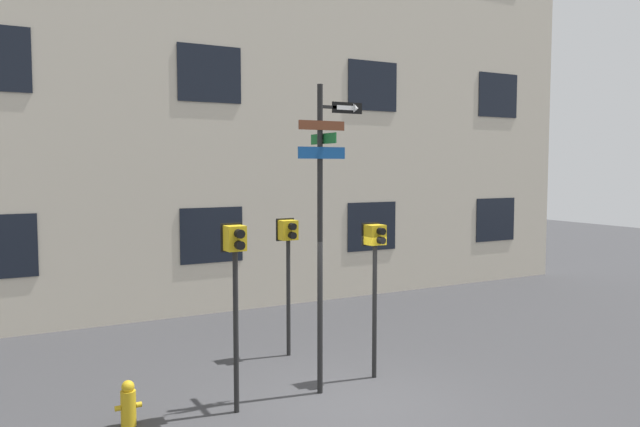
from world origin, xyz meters
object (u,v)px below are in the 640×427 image
object	(u,v)px
pedestrian_signal_left	(235,268)
pedestrian_signal_across	(288,248)
street_sign_pole	(323,213)
fire_hydrant	(128,404)
pedestrian_signal_right	(375,258)

from	to	relation	value
pedestrian_signal_left	pedestrian_signal_across	distance (m)	2.93
street_sign_pole	pedestrian_signal_across	size ratio (longest dim) A/B	1.86
pedestrian_signal_across	fire_hydrant	world-z (taller)	pedestrian_signal_across
pedestrian_signal_left	fire_hydrant	size ratio (longest dim) A/B	4.31
street_sign_pole	pedestrian_signal_left	world-z (taller)	street_sign_pole
pedestrian_signal_left	pedestrian_signal_right	size ratio (longest dim) A/B	1.05
street_sign_pole	fire_hydrant	bearing A→B (deg)	176.65
pedestrian_signal_left	street_sign_pole	bearing A→B (deg)	3.73
pedestrian_signal_left	fire_hydrant	distance (m)	2.45
street_sign_pole	pedestrian_signal_left	bearing A→B (deg)	-176.27
pedestrian_signal_right	fire_hydrant	distance (m)	4.60
pedestrian_signal_right	pedestrian_signal_across	distance (m)	2.03
pedestrian_signal_right	fire_hydrant	xyz separation A→B (m)	(-4.24, -0.02, -1.80)
street_sign_pole	fire_hydrant	size ratio (longest dim) A/B	7.55
street_sign_pole	pedestrian_signal_left	distance (m)	1.73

